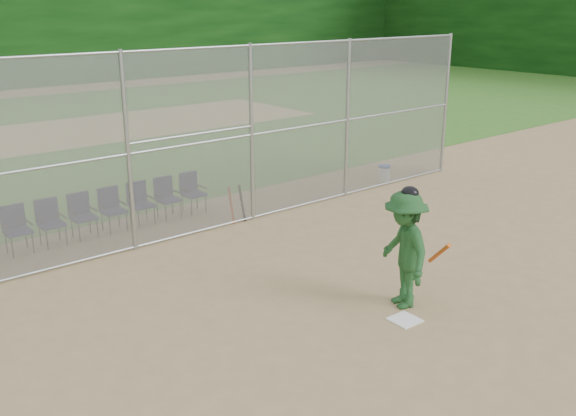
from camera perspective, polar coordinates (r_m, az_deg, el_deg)
ground at (r=10.94m, az=8.45°, el=-8.61°), size 100.00×100.00×0.00m
grass_strip at (r=26.00m, az=-22.41°, el=5.80°), size 100.00×100.00×0.00m
dirt_patch_far at (r=26.00m, az=-22.41°, el=5.81°), size 24.00×24.00×0.00m
backstop_fence at (r=13.91m, az=-6.60°, el=6.25°), size 16.09×0.09×4.00m
home_plate at (r=10.54m, az=10.33°, el=-9.75°), size 0.45×0.45×0.02m
batter_at_plate at (r=10.64m, az=10.29°, el=-3.62°), size 1.19×1.47×2.06m
water_cooler at (r=18.38m, az=8.53°, el=3.11°), size 0.35×0.35×0.44m
spare_bats at (r=14.74m, az=-4.59°, el=0.35°), size 0.36×0.27×0.84m
chair_3 at (r=13.93m, az=-22.89°, el=-1.85°), size 0.54×0.52×0.96m
chair_4 at (r=14.12m, az=-20.27°, el=-1.28°), size 0.54×0.52×0.96m
chair_5 at (r=14.34m, az=-17.72°, el=-0.73°), size 0.54×0.52×0.96m
chair_6 at (r=14.58m, az=-15.25°, el=-0.19°), size 0.54×0.52×0.96m
chair_7 at (r=14.86m, az=-12.87°, el=0.33°), size 0.54×0.52×0.96m
chair_8 at (r=15.16m, az=-10.57°, el=0.83°), size 0.54×0.52×0.96m
chair_9 at (r=15.48m, az=-8.37°, el=1.30°), size 0.54×0.52×0.96m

